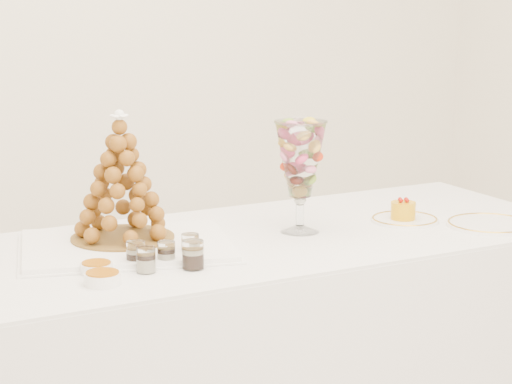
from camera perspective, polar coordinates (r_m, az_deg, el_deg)
buffet_table at (r=3.10m, az=-0.06°, el=-9.50°), size 2.03×0.84×0.77m
lace_tray at (r=2.87m, az=-7.40°, el=-3.08°), size 0.68×0.58×0.02m
macaron_vase at (r=3.00m, az=2.55°, el=1.80°), size 0.15×0.15×0.34m
cake_plate at (r=3.21m, az=8.49°, el=-1.58°), size 0.21×0.21×0.01m
spare_plate at (r=3.20m, az=13.20°, el=-1.82°), size 0.27×0.27×0.01m
verrine_a at (r=2.70m, az=-6.89°, el=-3.53°), size 0.05×0.05×0.07m
verrine_b at (r=2.70m, az=-5.15°, el=-3.52°), size 0.05×0.05×0.07m
verrine_c at (r=2.77m, az=-3.78°, el=-3.08°), size 0.06×0.06×0.07m
verrine_d at (r=2.64m, az=-6.30°, el=-3.88°), size 0.06×0.06×0.07m
verrine_e at (r=2.66m, az=-3.62°, el=-3.60°), size 0.07×0.07×0.08m
ramekin_back at (r=2.66m, az=-9.10°, el=-4.32°), size 0.09×0.09×0.03m
ramekin_front at (r=2.56m, az=-8.76°, el=-4.92°), size 0.09×0.09×0.03m
croquembouche at (r=2.88m, az=-7.73°, el=0.86°), size 0.30×0.30×0.37m
mousse_cake at (r=3.19m, az=8.41°, el=-1.04°), size 0.08×0.08×0.07m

